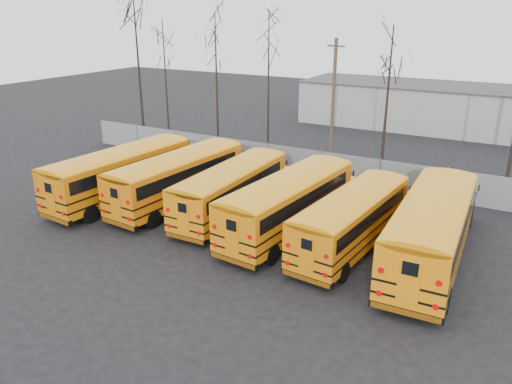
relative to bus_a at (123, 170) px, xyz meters
The scene contains 15 objects.
ground 9.48m from the bus_a, 18.23° to the right, with size 120.00×120.00×0.00m, color black.
fence 12.70m from the bus_a, 45.83° to the left, with size 40.00×0.04×2.00m, color gray.
distant_building 31.04m from the bus_a, 69.58° to the left, with size 22.00×8.00×4.00m, color #A09F9B.
bus_a is the anchor object (origin of this frame).
bus_b 3.57m from the bus_a, 17.29° to the left, with size 3.38×11.15×3.08m.
bus_c 7.05m from the bus_a, ahead, with size 2.47×10.33×2.88m.
bus_d 10.75m from the bus_a, ahead, with size 3.57×11.18×3.08m.
bus_e 14.11m from the bus_a, ahead, with size 3.29×10.35×2.85m.
bus_f 17.64m from the bus_a, ahead, with size 3.10×11.72×3.25m.
utility_pole_left 17.63m from the bus_a, 66.70° to the left, with size 1.54×0.52×8.79m.
tree_0 16.73m from the bus_a, 127.54° to the left, with size 0.26×0.26×12.19m, color black.
tree_1 13.77m from the bus_a, 117.45° to the left, with size 0.26×0.26×10.14m, color black.
tree_2 13.02m from the bus_a, 97.10° to the left, with size 0.26×0.26×10.56m, color black.
tree_3 14.99m from the bus_a, 81.98° to the left, with size 0.26×0.26×10.74m, color black.
tree_4 18.16m from the bus_a, 49.02° to the left, with size 0.26×0.26×9.85m, color black.
Camera 1 is at (11.86, -17.79, 10.75)m, focal length 35.00 mm.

